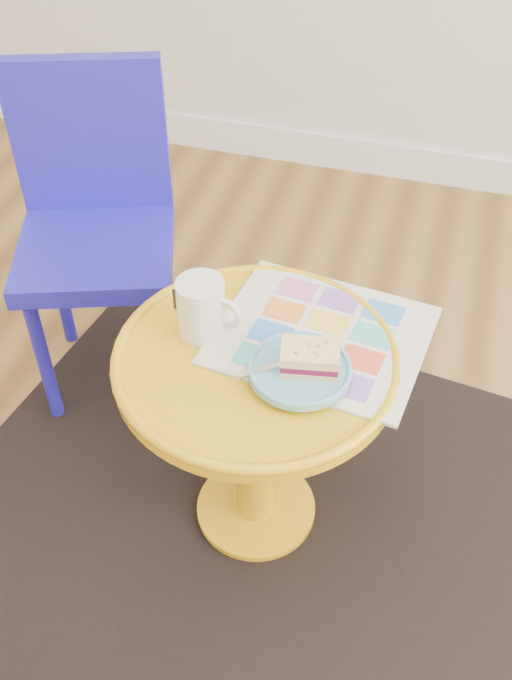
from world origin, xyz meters
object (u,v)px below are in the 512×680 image
(newspaper, at_px, (321,335))
(mug, at_px, (202,307))
(side_table, at_px, (256,407))
(chair, at_px, (96,216))
(plate, at_px, (300,370))

(newspaper, xyz_separation_m, mug, (-0.20, -0.05, 0.06))
(side_table, distance_m, chair, 0.60)
(side_table, xyz_separation_m, chair, (-0.48, 0.36, 0.10))
(side_table, height_order, mug, mug)
(chair, distance_m, plate, 0.68)
(mug, bearing_deg, plate, -9.06)
(newspaper, distance_m, mug, 0.22)
(side_table, relative_size, chair, 0.65)
(side_table, distance_m, mug, 0.22)
(chair, xyz_separation_m, newspaper, (0.57, -0.28, 0.04))
(newspaper, bearing_deg, plate, -90.14)
(side_table, relative_size, plate, 2.88)
(chair, xyz_separation_m, mug, (0.37, -0.32, 0.09))
(side_table, distance_m, plate, 0.18)
(side_table, xyz_separation_m, plate, (0.08, -0.03, 0.15))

